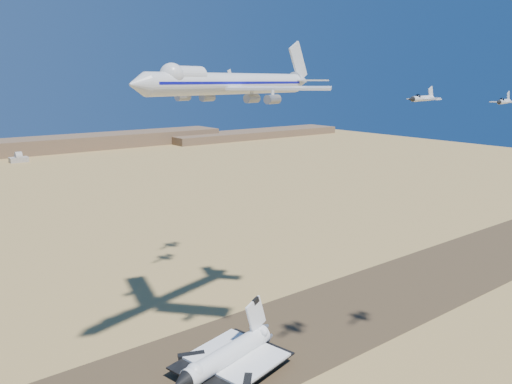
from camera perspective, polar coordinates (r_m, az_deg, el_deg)
ground at (r=173.62m, az=-2.67°, el=-18.27°), size 1200.00×1200.00×0.00m
runway at (r=173.60m, az=-2.67°, el=-18.26°), size 600.00×50.00×0.06m
ridgeline at (r=672.04m, az=-24.38°, el=4.55°), size 960.00×90.00×18.00m
shuttle at (r=162.41m, az=-3.32°, el=-18.35°), size 42.28×32.07×20.78m
carrier_747 at (r=154.46m, az=-3.25°, el=12.27°), size 80.83×60.70×20.14m
crew_a at (r=163.78m, az=0.15°, el=-19.96°), size 0.59×0.73×1.72m
crew_b at (r=162.47m, az=0.23°, el=-20.27°), size 0.74×0.91×1.64m
crew_c at (r=163.46m, az=0.00°, el=-20.05°), size 0.90×1.05×1.60m
chase_jet_a at (r=139.34m, az=18.43°, el=10.13°), size 15.27×8.68×3.85m
chase_jet_b at (r=158.23m, az=26.45°, el=9.26°), size 13.69×7.91×3.48m
chase_jet_c at (r=207.52m, az=-4.70°, el=11.57°), size 15.37×9.13×3.96m
chase_jet_d at (r=225.31m, az=-3.87°, el=13.10°), size 15.03×8.88×3.86m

